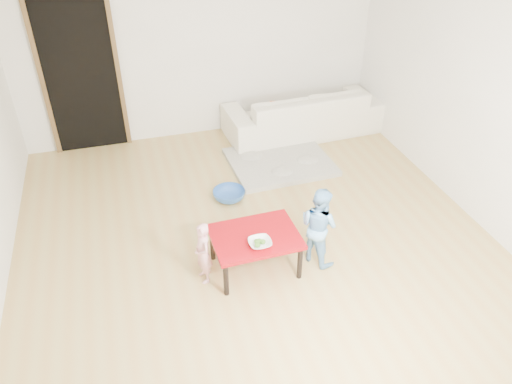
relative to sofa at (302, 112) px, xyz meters
name	(u,v)px	position (x,y,z in m)	size (l,w,h in m)	color
floor	(251,231)	(-1.37, -2.05, -0.33)	(5.00, 5.00, 0.01)	tan
back_wall	(200,45)	(-1.37, 0.45, 0.97)	(5.00, 0.02, 2.60)	white
right_wall	(473,95)	(1.13, -2.05, 0.97)	(0.02, 5.00, 2.60)	white
doorway	(81,77)	(-2.97, 0.43, 0.70)	(1.02, 0.08, 2.11)	brown
sofa	(302,112)	(0.00, 0.00, 0.00)	(2.25, 0.88, 0.66)	white
cushion	(285,110)	(-0.33, -0.17, 0.16)	(0.41, 0.36, 0.11)	orange
red_table	(255,252)	(-1.49, -2.63, -0.12)	(0.84, 0.63, 0.42)	maroon
bowl	(260,243)	(-1.49, -2.79, 0.12)	(0.22, 0.22, 0.05)	white
broccoli	(260,243)	(-1.49, -2.79, 0.12)	(0.12, 0.12, 0.06)	#2D5919
child_pink	(203,253)	(-2.01, -2.64, 0.00)	(0.24, 0.16, 0.66)	#EE6C7A
child_blue	(319,226)	(-0.85, -2.68, 0.10)	(0.42, 0.32, 0.86)	#64A1E8
basin	(229,195)	(-1.46, -1.39, -0.27)	(0.39, 0.39, 0.12)	#2B5AA4
blanket	(280,162)	(-0.61, -0.79, -0.30)	(1.31, 1.09, 0.07)	beige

